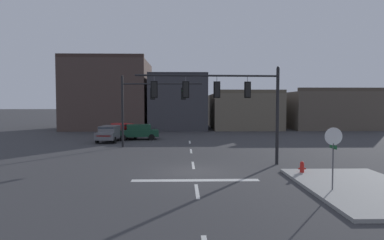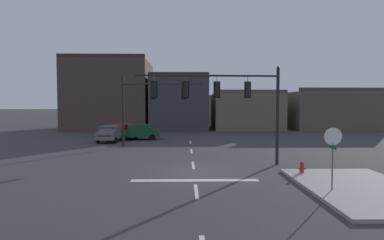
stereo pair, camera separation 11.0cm
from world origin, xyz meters
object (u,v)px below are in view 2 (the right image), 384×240
car_lot_middle (111,133)px  car_lot_farside (123,130)px  fire_hydrant (302,169)px  signal_mast_far_side (147,100)px  signal_mast_near_side (227,96)px  car_lot_nearside (138,132)px  stop_sign (333,144)px

car_lot_middle → car_lot_farside: bearing=81.9°
fire_hydrant → signal_mast_far_side: bearing=130.6°
car_lot_middle → fire_hydrant: 20.86m
signal_mast_far_side → car_lot_middle: size_ratio=1.55×
car_lot_middle → signal_mast_near_side: bearing=-51.5°
car_lot_middle → fire_hydrant: car_lot_middle is taller
signal_mast_near_side → fire_hydrant: 6.20m
car_lot_farside → fire_hydrant: car_lot_farside is taller
signal_mast_near_side → car_lot_middle: (-10.09, 12.68, -3.47)m
car_lot_nearside → car_lot_middle: (-2.51, -1.72, 0.00)m
fire_hydrant → signal_mast_near_side: bearing=141.2°
signal_mast_far_side → car_lot_nearside: signal_mast_far_side is taller
stop_sign → fire_hydrant: 3.93m
car_lot_nearside → fire_hydrant: (11.27, -17.37, -0.53)m
signal_mast_near_side → fire_hydrant: (3.69, -2.97, -4.00)m
signal_mast_near_side → signal_mast_far_side: signal_mast_far_side is taller
signal_mast_near_side → car_lot_nearside: (-7.57, 14.40, -3.47)m
signal_mast_far_side → fire_hydrant: signal_mast_far_side is taller
stop_sign → fire_hydrant: (-0.04, 3.49, -1.82)m
signal_mast_far_side → car_lot_middle: bearing=133.3°
fire_hydrant → car_lot_middle: bearing=131.4°
signal_mast_near_side → fire_hydrant: bearing=-38.8°
stop_sign → car_lot_farside: stop_sign is taller
signal_mast_far_side → fire_hydrant: size_ratio=9.40×
signal_mast_near_side → car_lot_farside: bearing=120.4°
signal_mast_near_side → fire_hydrant: size_ratio=11.91×
signal_mast_near_side → car_lot_nearside: 16.64m
stop_sign → fire_hydrant: size_ratio=3.77×
signal_mast_near_side → signal_mast_far_side: (-5.94, 8.28, -0.18)m
car_lot_nearside → car_lot_middle: size_ratio=1.02×
car_lot_nearside → car_lot_farside: size_ratio=1.02×
signal_mast_far_side → car_lot_farside: bearing=114.3°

